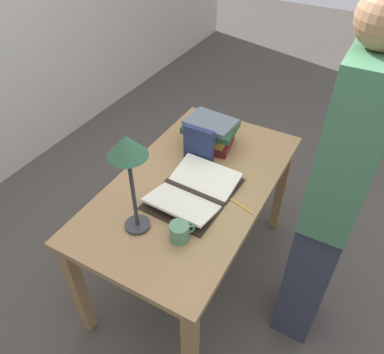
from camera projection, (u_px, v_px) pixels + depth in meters
name	position (u px, v px, depth m)	size (l,w,h in m)	color
ground_plane	(193.00, 269.00, 2.45)	(12.00, 12.00, 0.00)	#47423D
reading_desk	(193.00, 197.00, 2.02)	(1.35, 0.76, 0.75)	#937047
open_book	(194.00, 191.00, 1.88)	(0.48, 0.37, 0.06)	black
book_stack_tall	(211.00, 133.00, 2.15)	(0.25, 0.30, 0.17)	maroon
book_standing_upright	(199.00, 146.00, 2.02)	(0.03, 0.17, 0.22)	#1E284C
reading_lamp	(128.00, 155.00, 1.46)	(0.16, 0.16, 0.50)	#2D2D33
coffee_mug	(180.00, 232.00, 1.64)	(0.10, 0.10, 0.09)	#4C7F5B
pencil	(239.00, 204.00, 1.83)	(0.06, 0.17, 0.01)	gold
person_reader	(331.00, 207.00, 1.63)	(0.36, 0.22, 1.79)	#2D3342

